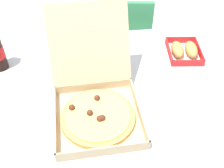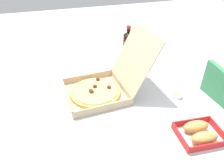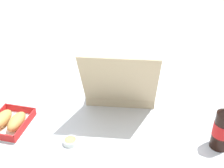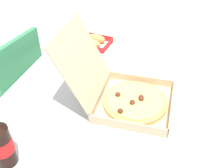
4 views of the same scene
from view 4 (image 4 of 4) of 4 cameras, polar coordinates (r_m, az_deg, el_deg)
dining_table at (r=1.31m, az=-1.28°, el=-3.17°), size 1.28×0.87×0.72m
chair at (r=1.77m, az=-20.98°, el=-0.49°), size 0.45×0.45×0.83m
pizza_box_open at (r=1.14m, az=2.99°, el=-2.38°), size 0.34×0.48×0.33m
bread_side_box at (r=1.58m, az=-3.99°, el=9.11°), size 0.17×0.20×0.06m
cola_bottle at (r=0.96m, az=-22.82°, el=-11.81°), size 0.07×0.07×0.22m
paper_menu at (r=1.47m, az=6.37°, el=5.47°), size 0.24×0.20×0.00m
dipping_sauce_cup at (r=1.40m, az=-10.58°, el=3.60°), size 0.06×0.06×0.02m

